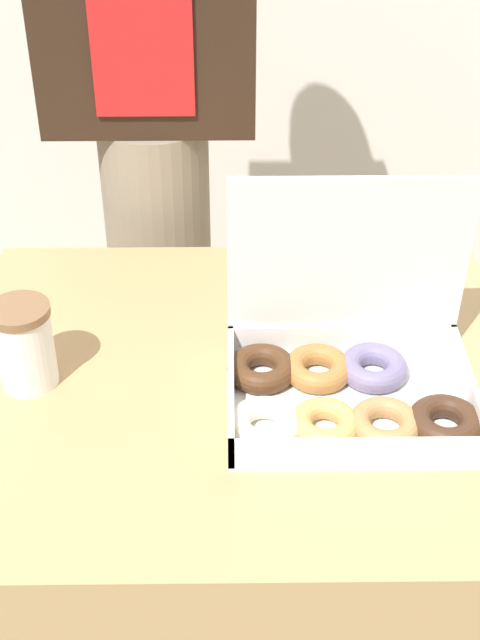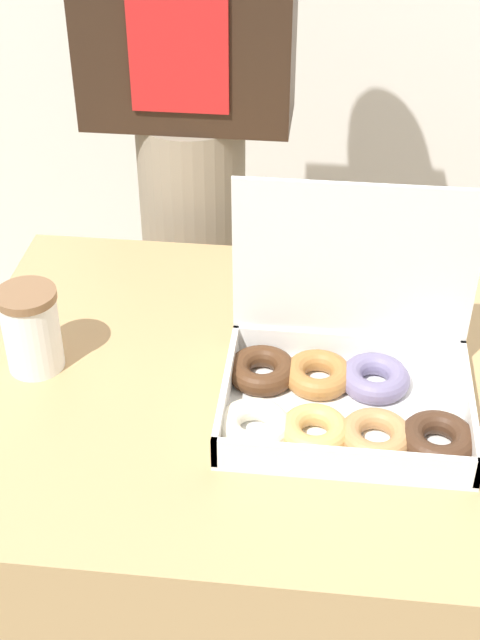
{
  "view_description": "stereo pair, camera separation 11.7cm",
  "coord_description": "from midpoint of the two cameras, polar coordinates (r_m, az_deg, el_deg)",
  "views": [
    {
      "loc": [
        -0.01,
        -0.96,
        1.57
      ],
      "look_at": [
        0.0,
        -0.01,
        0.88
      ],
      "focal_mm": 50.0,
      "sensor_mm": 36.0,
      "label": 1
    },
    {
      "loc": [
        0.11,
        -0.96,
        1.57
      ],
      "look_at": [
        0.0,
        -0.01,
        0.88
      ],
      "focal_mm": 50.0,
      "sensor_mm": 36.0,
      "label": 2
    }
  ],
  "objects": [
    {
      "name": "coffee_cup",
      "position": [
        1.25,
        -16.28,
        -1.64
      ],
      "size": [
        0.08,
        0.08,
        0.12
      ],
      "color": "white",
      "rests_on": "table"
    },
    {
      "name": "donut_box",
      "position": [
        1.18,
        3.79,
        -3.77
      ],
      "size": [
        0.34,
        0.24,
        0.29
      ],
      "color": "white",
      "rests_on": "table"
    },
    {
      "name": "table",
      "position": [
        1.52,
        -2.32,
        -15.14
      ],
      "size": [
        0.8,
        0.7,
        0.78
      ],
      "color": "tan",
      "rests_on": "ground_plane"
    },
    {
      "name": "person_customer",
      "position": [
        1.61,
        -7.97,
        14.55
      ],
      "size": [
        0.36,
        0.22,
        1.76
      ],
      "color": "gray",
      "rests_on": "ground_plane"
    }
  ]
}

